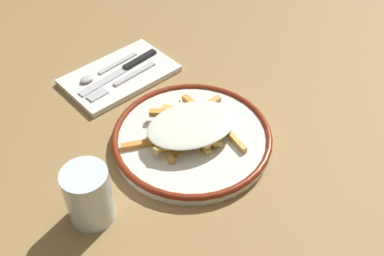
{
  "coord_description": "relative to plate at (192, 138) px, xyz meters",
  "views": [
    {
      "loc": [
        -0.46,
        0.39,
        0.63
      ],
      "look_at": [
        0.0,
        0.0,
        0.04
      ],
      "focal_mm": 42.95,
      "sensor_mm": 36.0,
      "label": 1
    }
  ],
  "objects": [
    {
      "name": "fork",
      "position": [
        0.22,
        0.0,
        0.0
      ],
      "size": [
        0.03,
        0.18,
        0.01
      ],
      "color": "silver",
      "rests_on": "napkin"
    },
    {
      "name": "knife",
      "position": [
        0.26,
        -0.03,
        0.0
      ],
      "size": [
        0.04,
        0.21,
        0.01
      ],
      "color": "black",
      "rests_on": "napkin"
    },
    {
      "name": "spoon",
      "position": [
        0.28,
        0.03,
        0.0
      ],
      "size": [
        0.03,
        0.15,
        0.01
      ],
      "color": "silver",
      "rests_on": "napkin"
    },
    {
      "name": "fries_heap",
      "position": [
        0.0,
        -0.0,
        0.03
      ],
      "size": [
        0.19,
        0.23,
        0.04
      ],
      "color": "gold",
      "rests_on": "plate"
    },
    {
      "name": "napkin",
      "position": [
        0.25,
        -0.01,
        -0.01
      ],
      "size": [
        0.15,
        0.24,
        0.01
      ],
      "primitive_type": "cube",
      "rotation": [
        0.0,
        0.0,
        0.02
      ],
      "color": "silver",
      "rests_on": "ground_plane"
    },
    {
      "name": "ground_plane",
      "position": [
        0.0,
        0.0,
        -0.01
      ],
      "size": [
        2.6,
        2.6,
        0.0
      ],
      "primitive_type": "plane",
      "color": "olive"
    },
    {
      "name": "water_glass",
      "position": [
        -0.02,
        0.23,
        0.04
      ],
      "size": [
        0.07,
        0.07,
        0.1
      ],
      "primitive_type": "cylinder",
      "color": "silver",
      "rests_on": "ground_plane"
    },
    {
      "name": "plate",
      "position": [
        0.0,
        0.0,
        0.0
      ],
      "size": [
        0.3,
        0.3,
        0.02
      ],
      "color": "silver",
      "rests_on": "ground_plane"
    }
  ]
}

